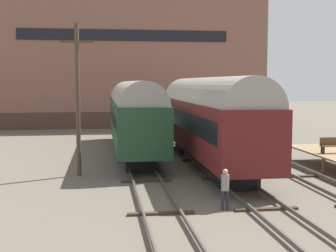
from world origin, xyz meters
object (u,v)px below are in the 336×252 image
Objects in this scene: train_car_maroon at (208,116)px; person_worker at (225,185)px; train_car_green at (133,112)px; utility_pole at (78,97)px; bench at (332,145)px.

person_worker is at bearing -99.16° from train_car_maroon.
train_car_green is at bearing 128.39° from train_car_maroon.
train_car_green is 11.31× the size of person_worker.
utility_pole is (-7.72, -2.19, 1.22)m from train_car_maroon.
utility_pole is at bearing 178.24° from bench.
bench is (6.72, -2.64, -1.57)m from train_car_maroon.
train_car_maroon reaches higher than train_car_green.
train_car_green reaches higher than person_worker.
person_worker is at bearing -52.10° from utility_pole.
train_car_green is 15.72m from person_worker.
train_car_green is 8.41m from utility_pole.
train_car_maroon is at bearing 158.56° from bench.
train_car_green is 13.40× the size of bench.
utility_pole reaches higher than bench.
person_worker is (-1.62, -10.03, -2.06)m from train_car_maroon.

